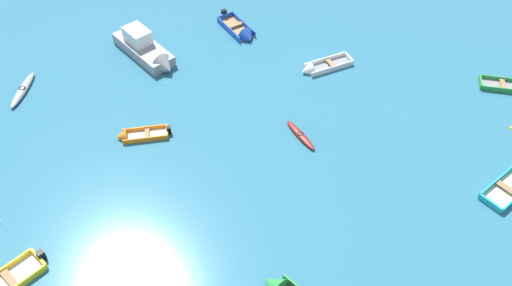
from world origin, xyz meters
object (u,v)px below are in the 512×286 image
Objects in this scene: rowboat_white_far_left at (316,68)px; mooring_buoy_near_foreground at (512,128)px; motor_launch_grey_outer_right at (147,50)px; kayak_maroon_far_right at (301,135)px; kayak_grey_far_back at (23,90)px; rowboat_blue_back_row_right at (242,33)px; rowboat_orange_center at (133,136)px.

mooring_buoy_near_foreground is (11.49, -4.77, -0.17)m from rowboat_white_far_left.
mooring_buoy_near_foreground is at bearing -22.54° from rowboat_white_far_left.
motor_launch_grey_outer_right reaches higher than kayak_maroon_far_right.
rowboat_white_far_left reaches higher than mooring_buoy_near_foreground.
kayak_grey_far_back is (-18.46, -3.38, -0.00)m from rowboat_white_far_left.
motor_launch_grey_outer_right is 1.41× the size of rowboat_white_far_left.
motor_launch_grey_outer_right reaches higher than rowboat_white_far_left.
rowboat_blue_back_row_right reaches higher than rowboat_white_far_left.
mooring_buoy_near_foreground is at bearing -13.48° from motor_launch_grey_outer_right.
kayak_grey_far_back is at bearing -169.62° from rowboat_white_far_left.
kayak_maroon_far_right is 12.54m from mooring_buoy_near_foreground.
rowboat_white_far_left is at bearing -3.57° from motor_launch_grey_outer_right.
rowboat_orange_center is 12.69m from rowboat_white_far_left.
motor_launch_grey_outer_right reaches higher than mooring_buoy_near_foreground.
kayak_grey_far_back reaches higher than mooring_buoy_near_foreground.
rowboat_orange_center is 8.63m from kayak_grey_far_back.
rowboat_white_far_left is 6.33m from kayak_maroon_far_right.
motor_launch_grey_outer_right is 1.47× the size of kayak_grey_far_back.
motor_launch_grey_outer_right is at bearing 166.52° from mooring_buoy_near_foreground.
mooring_buoy_near_foreground is (29.95, -1.39, -0.16)m from kayak_grey_far_back.
mooring_buoy_near_foreground is (16.67, -8.45, -0.21)m from rowboat_blue_back_row_right.
kayak_grey_far_back is at bearing 170.66° from kayak_maroon_far_right.
kayak_maroon_far_right is (9.64, 0.70, -0.02)m from rowboat_orange_center.
rowboat_orange_center is 22.20m from mooring_buoy_near_foreground.
kayak_maroon_far_right is 8.11× the size of mooring_buoy_near_foreground.
rowboat_white_far_left is at bearing 33.27° from rowboat_orange_center.
motor_launch_grey_outer_right reaches higher than rowboat_blue_back_row_right.
kayak_maroon_far_right is 17.73m from kayak_grey_far_back.
kayak_grey_far_back is (-13.27, -7.07, -0.05)m from rowboat_blue_back_row_right.
motor_launch_grey_outer_right is at bearing 146.17° from kayak_maroon_far_right.
rowboat_orange_center is at bearing -174.33° from mooring_buoy_near_foreground.
kayak_grey_far_back is at bearing -150.08° from motor_launch_grey_outer_right.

